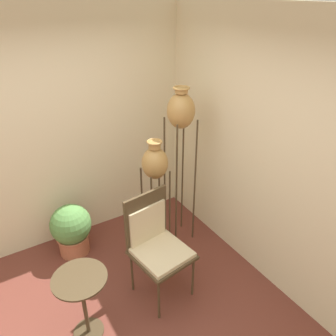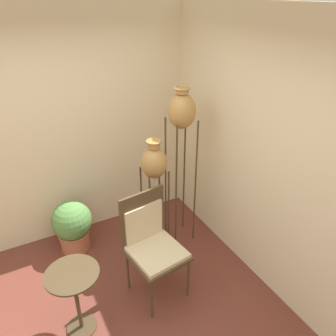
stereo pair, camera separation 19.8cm
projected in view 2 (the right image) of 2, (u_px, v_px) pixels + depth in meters
The scene contains 7 objects.
wall_back at pixel (41, 136), 3.61m from camera, with size 7.51×0.06×2.70m.
wall_right at pixel (280, 168), 2.97m from camera, with size 0.06×7.51×2.70m.
vase_stand_tall at pixel (182, 116), 3.43m from camera, with size 0.30×0.30×1.91m.
vase_stand_medium at pixel (154, 165), 3.42m from camera, with size 0.28×0.28×1.44m.
chair at pixel (151, 240), 3.19m from camera, with size 0.58×0.58×1.10m.
side_table at pixel (75, 289), 2.82m from camera, with size 0.46×0.46×0.69m.
potted_plant at pixel (72, 225), 3.85m from camera, with size 0.47×0.47×0.64m.
Camera 2 is at (-0.34, -1.82, 2.77)m, focal length 35.00 mm.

